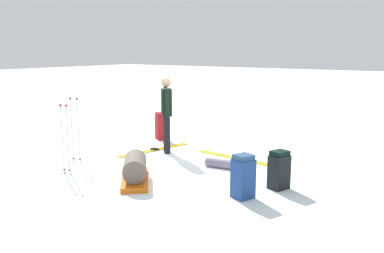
{
  "coord_description": "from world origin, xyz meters",
  "views": [
    {
      "loc": [
        -4.88,
        6.96,
        2.31
      ],
      "look_at": [
        0.0,
        0.0,
        0.7
      ],
      "focal_mm": 38.35,
      "sensor_mm": 36.0,
      "label": 1
    }
  ],
  "objects_px": {
    "ski_pair_far": "(237,158)",
    "sleeping_mat_rolled": "(219,163)",
    "backpack_large_dark": "(161,126)",
    "ski_poles_planted_far": "(75,127)",
    "skier_standing": "(166,111)",
    "ski_pair_near": "(155,150)",
    "backpack_bright": "(279,170)",
    "gear_sled": "(135,170)",
    "backpack_small_spare": "(243,177)",
    "ski_poles_planted_near": "(65,135)"
  },
  "relations": [
    {
      "from": "skier_standing",
      "to": "ski_poles_planted_far",
      "type": "distance_m",
      "value": 2.01
    },
    {
      "from": "backpack_bright",
      "to": "ski_poles_planted_far",
      "type": "distance_m",
      "value": 4.23
    },
    {
      "from": "backpack_large_dark",
      "to": "ski_poles_planted_far",
      "type": "distance_m",
      "value": 2.73
    },
    {
      "from": "ski_pair_near",
      "to": "backpack_large_dark",
      "type": "xyz_separation_m",
      "value": [
        0.64,
        -1.01,
        0.33
      ]
    },
    {
      "from": "gear_sled",
      "to": "ski_poles_planted_far",
      "type": "bearing_deg",
      "value": -8.17
    },
    {
      "from": "ski_pair_near",
      "to": "ski_pair_far",
      "type": "height_order",
      "value": "same"
    },
    {
      "from": "ski_pair_far",
      "to": "sleeping_mat_rolled",
      "type": "height_order",
      "value": "sleeping_mat_rolled"
    },
    {
      "from": "backpack_large_dark",
      "to": "gear_sled",
      "type": "xyz_separation_m",
      "value": [
        -1.84,
        2.97,
        -0.12
      ]
    },
    {
      "from": "ski_pair_near",
      "to": "ski_pair_far",
      "type": "relative_size",
      "value": 0.96
    },
    {
      "from": "backpack_large_dark",
      "to": "sleeping_mat_rolled",
      "type": "distance_m",
      "value": 2.95
    },
    {
      "from": "ski_pair_near",
      "to": "sleeping_mat_rolled",
      "type": "height_order",
      "value": "sleeping_mat_rolled"
    },
    {
      "from": "backpack_large_dark",
      "to": "sleeping_mat_rolled",
      "type": "height_order",
      "value": "backpack_large_dark"
    },
    {
      "from": "skier_standing",
      "to": "backpack_bright",
      "type": "relative_size",
      "value": 2.61
    },
    {
      "from": "skier_standing",
      "to": "ski_pair_far",
      "type": "bearing_deg",
      "value": -165.12
    },
    {
      "from": "ski_pair_far",
      "to": "gear_sled",
      "type": "bearing_deg",
      "value": 73.02
    },
    {
      "from": "ski_pair_far",
      "to": "ski_poles_planted_near",
      "type": "xyz_separation_m",
      "value": [
        2.15,
        2.74,
        0.72
      ]
    },
    {
      "from": "sleeping_mat_rolled",
      "to": "backpack_bright",
      "type": "bearing_deg",
      "value": 161.91
    },
    {
      "from": "ski_poles_planted_far",
      "to": "sleeping_mat_rolled",
      "type": "distance_m",
      "value": 3.04
    },
    {
      "from": "backpack_large_dark",
      "to": "ski_poles_planted_far",
      "type": "relative_size",
      "value": 0.52
    },
    {
      "from": "skier_standing",
      "to": "backpack_large_dark",
      "type": "relative_size",
      "value": 2.42
    },
    {
      "from": "ski_poles_planted_near",
      "to": "gear_sled",
      "type": "distance_m",
      "value": 1.55
    },
    {
      "from": "ski_pair_far",
      "to": "ski_poles_planted_far",
      "type": "distance_m",
      "value": 3.46
    },
    {
      "from": "backpack_bright",
      "to": "gear_sled",
      "type": "bearing_deg",
      "value": 26.82
    },
    {
      "from": "backpack_large_dark",
      "to": "gear_sled",
      "type": "bearing_deg",
      "value": 121.82
    },
    {
      "from": "ski_pair_near",
      "to": "backpack_small_spare",
      "type": "xyz_separation_m",
      "value": [
        -3.13,
        1.57,
        0.33
      ]
    },
    {
      "from": "ski_pair_near",
      "to": "ski_poles_planted_near",
      "type": "height_order",
      "value": "ski_poles_planted_near"
    },
    {
      "from": "ski_pair_far",
      "to": "backpack_small_spare",
      "type": "bearing_deg",
      "value": 120.93
    },
    {
      "from": "ski_pair_far",
      "to": "gear_sled",
      "type": "height_order",
      "value": "gear_sled"
    },
    {
      "from": "ski_pair_near",
      "to": "sleeping_mat_rolled",
      "type": "distance_m",
      "value": 2.0
    },
    {
      "from": "ski_poles_planted_near",
      "to": "sleeping_mat_rolled",
      "type": "height_order",
      "value": "ski_poles_planted_near"
    },
    {
      "from": "ski_pair_far",
      "to": "sleeping_mat_rolled",
      "type": "xyz_separation_m",
      "value": [
        -0.03,
        0.8,
        0.08
      ]
    },
    {
      "from": "ski_pair_near",
      "to": "gear_sled",
      "type": "bearing_deg",
      "value": 121.6
    },
    {
      "from": "sleeping_mat_rolled",
      "to": "ski_poles_planted_far",
      "type": "bearing_deg",
      "value": 26.43
    },
    {
      "from": "skier_standing",
      "to": "backpack_large_dark",
      "type": "xyz_separation_m",
      "value": [
        0.99,
        -1.0,
        -0.61
      ]
    },
    {
      "from": "backpack_small_spare",
      "to": "ski_pair_far",
      "type": "bearing_deg",
      "value": -59.07
    },
    {
      "from": "ski_pair_far",
      "to": "sleeping_mat_rolled",
      "type": "distance_m",
      "value": 0.8
    },
    {
      "from": "backpack_small_spare",
      "to": "ski_poles_planted_near",
      "type": "height_order",
      "value": "ski_poles_planted_near"
    },
    {
      "from": "backpack_bright",
      "to": "backpack_small_spare",
      "type": "distance_m",
      "value": 0.79
    },
    {
      "from": "ski_poles_planted_near",
      "to": "sleeping_mat_rolled",
      "type": "distance_m",
      "value": 2.99
    },
    {
      "from": "ski_pair_near",
      "to": "ski_poles_planted_near",
      "type": "xyz_separation_m",
      "value": [
        0.22,
        2.31,
        0.72
      ]
    },
    {
      "from": "backpack_large_dark",
      "to": "ski_poles_planted_near",
      "type": "bearing_deg",
      "value": 97.18
    },
    {
      "from": "ski_poles_planted_far",
      "to": "gear_sled",
      "type": "xyz_separation_m",
      "value": [
        -1.9,
        0.27,
        -0.52
      ]
    },
    {
      "from": "backpack_large_dark",
      "to": "gear_sled",
      "type": "relative_size",
      "value": 0.57
    },
    {
      "from": "ski_pair_near",
      "to": "backpack_small_spare",
      "type": "height_order",
      "value": "backpack_small_spare"
    },
    {
      "from": "ski_pair_far",
      "to": "sleeping_mat_rolled",
      "type": "relative_size",
      "value": 3.63
    },
    {
      "from": "ski_pair_near",
      "to": "ski_poles_planted_far",
      "type": "distance_m",
      "value": 1.97
    },
    {
      "from": "backpack_small_spare",
      "to": "ski_poles_planted_far",
      "type": "distance_m",
      "value": 3.85
    },
    {
      "from": "skier_standing",
      "to": "backpack_bright",
      "type": "bearing_deg",
      "value": 164.52
    },
    {
      "from": "ski_pair_near",
      "to": "ski_poles_planted_far",
      "type": "relative_size",
      "value": 1.42
    },
    {
      "from": "ski_poles_planted_far",
      "to": "skier_standing",
      "type": "bearing_deg",
      "value": -121.69
    }
  ]
}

